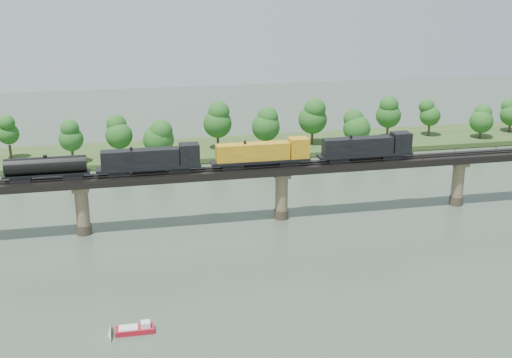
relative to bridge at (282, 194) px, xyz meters
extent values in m
plane|color=#354435|center=(0.00, -30.00, -5.46)|extent=(400.00, 400.00, 0.00)
cube|color=#2C461C|center=(0.00, 55.00, -4.66)|extent=(300.00, 24.00, 1.60)
cylinder|color=#473A2D|center=(-40.00, 0.00, -4.46)|extent=(3.00, 3.00, 2.00)
cylinder|color=#817154|center=(-40.00, 0.00, 0.04)|extent=(2.60, 2.60, 9.00)
cube|color=#817154|center=(-40.00, 0.00, 4.04)|extent=(3.20, 3.20, 1.00)
cylinder|color=#473A2D|center=(0.00, 0.00, -4.46)|extent=(3.00, 3.00, 2.00)
cylinder|color=#817154|center=(0.00, 0.00, 0.04)|extent=(2.60, 2.60, 9.00)
cube|color=#817154|center=(0.00, 0.00, 4.04)|extent=(3.20, 3.20, 1.00)
cylinder|color=#473A2D|center=(40.00, 0.00, -4.46)|extent=(3.00, 3.00, 2.00)
cylinder|color=#817154|center=(40.00, 0.00, 0.04)|extent=(2.60, 2.60, 9.00)
cube|color=#817154|center=(40.00, 0.00, 4.04)|extent=(3.20, 3.20, 1.00)
cube|color=black|center=(0.00, 0.00, 5.29)|extent=(220.00, 5.00, 1.50)
cube|color=black|center=(0.00, -0.75, 6.12)|extent=(220.00, 0.12, 0.16)
cube|color=black|center=(0.00, 0.75, 6.12)|extent=(220.00, 0.12, 0.16)
cube|color=black|center=(0.00, -2.40, 6.74)|extent=(220.00, 0.10, 0.10)
cube|color=black|center=(0.00, 2.40, 6.74)|extent=(220.00, 0.10, 0.10)
cube|color=black|center=(0.00, -2.40, 6.39)|extent=(0.08, 0.08, 0.70)
cube|color=black|center=(0.00, 2.40, 6.39)|extent=(0.08, 0.08, 0.70)
cylinder|color=#382619|center=(-60.94, 54.18, -2.00)|extent=(0.70, 0.70, 3.71)
sphere|color=#174D16|center=(-60.94, 54.18, 2.95)|extent=(5.67, 5.67, 5.67)
sphere|color=#174D16|center=(-60.94, 54.18, 6.04)|extent=(4.25, 4.25, 4.25)
cylinder|color=#382619|center=(-44.43, 46.31, -2.10)|extent=(0.70, 0.70, 3.51)
sphere|color=#174D16|center=(-44.43, 46.31, 2.57)|extent=(6.31, 6.31, 6.31)
sphere|color=#174D16|center=(-44.43, 46.31, 5.50)|extent=(4.73, 4.73, 4.73)
cylinder|color=#382619|center=(-32.24, 48.84, -2.19)|extent=(0.70, 0.70, 3.34)
sphere|color=#174D16|center=(-32.24, 48.84, 2.27)|extent=(7.18, 7.18, 7.18)
sphere|color=#174D16|center=(-32.24, 48.84, 5.06)|extent=(5.39, 5.39, 5.39)
cylinder|color=#382619|center=(-22.01, 46.15, -2.45)|extent=(0.70, 0.70, 2.83)
sphere|color=#174D16|center=(-22.01, 46.15, 1.32)|extent=(8.26, 8.26, 8.26)
sphere|color=#174D16|center=(-22.01, 46.15, 3.68)|extent=(6.19, 6.19, 6.19)
cylinder|color=#382619|center=(-5.04, 52.68, -1.88)|extent=(0.70, 0.70, 3.96)
sphere|color=#174D16|center=(-5.04, 52.68, 3.41)|extent=(8.07, 8.07, 8.07)
sphere|color=#174D16|center=(-5.04, 52.68, 6.71)|extent=(6.05, 6.05, 6.05)
cylinder|color=#382619|center=(8.52, 51.14, -2.23)|extent=(0.70, 0.70, 3.27)
sphere|color=#174D16|center=(8.52, 51.14, 2.13)|extent=(8.03, 8.03, 8.03)
sphere|color=#174D16|center=(8.52, 51.14, 4.85)|extent=(6.02, 6.02, 6.02)
cylinder|color=#382619|center=(22.65, 52.31, -1.90)|extent=(0.70, 0.70, 3.92)
sphere|color=#174D16|center=(22.65, 52.31, 3.33)|extent=(8.29, 8.29, 8.29)
sphere|color=#174D16|center=(22.65, 52.31, 6.60)|extent=(6.21, 6.21, 6.21)
cylinder|color=#382619|center=(33.59, 45.35, -2.35)|extent=(0.70, 0.70, 3.02)
sphere|color=#174D16|center=(33.59, 45.35, 1.69)|extent=(7.74, 7.74, 7.74)
sphere|color=#174D16|center=(33.59, 45.35, 4.21)|extent=(5.80, 5.80, 5.80)
cylinder|color=#382619|center=(46.81, 54.03, -1.96)|extent=(0.70, 0.70, 3.80)
sphere|color=#174D16|center=(46.81, 54.03, 3.10)|extent=(7.47, 7.47, 7.47)
sphere|color=#174D16|center=(46.81, 54.03, 6.27)|extent=(5.60, 5.60, 5.60)
cylinder|color=#382619|center=(60.48, 54.26, -2.17)|extent=(0.70, 0.70, 3.38)
sphere|color=#174D16|center=(60.48, 54.26, 2.34)|extent=(6.23, 6.23, 6.23)
sphere|color=#174D16|center=(60.48, 54.26, 5.16)|extent=(4.67, 4.67, 4.67)
cylinder|color=#382619|center=(74.35, 48.39, -2.47)|extent=(0.70, 0.70, 2.77)
sphere|color=#174D16|center=(74.35, 48.39, 1.22)|extent=(7.04, 7.04, 7.04)
sphere|color=#174D16|center=(74.35, 48.39, 3.54)|extent=(5.28, 5.28, 5.28)
cylinder|color=#382619|center=(87.62, 53.57, -2.39)|extent=(0.70, 0.70, 2.94)
sphere|color=#174D16|center=(87.62, 53.57, 1.54)|extent=(6.73, 6.73, 6.73)
sphere|color=#174D16|center=(87.62, 53.57, 3.99)|extent=(5.05, 5.05, 5.05)
cube|color=black|center=(23.68, 0.00, 6.62)|extent=(4.25, 2.55, 1.17)
cube|color=black|center=(11.99, 0.00, 6.62)|extent=(4.25, 2.55, 1.17)
cube|color=black|center=(17.83, 0.00, 7.37)|extent=(20.19, 3.19, 0.53)
cube|color=black|center=(16.24, 0.00, 9.33)|extent=(14.88, 2.87, 3.40)
cube|color=black|center=(25.80, 0.00, 9.65)|extent=(3.83, 3.19, 4.04)
cylinder|color=black|center=(17.83, 0.00, 6.78)|extent=(6.38, 1.49, 1.49)
cube|color=black|center=(1.36, 0.00, 6.62)|extent=(4.25, 2.55, 1.17)
cube|color=black|center=(-10.33, 0.00, 6.62)|extent=(4.25, 2.55, 1.17)
cube|color=black|center=(-4.48, 0.00, 7.37)|extent=(20.19, 3.19, 0.53)
cube|color=gold|center=(-6.07, 0.00, 9.33)|extent=(14.88, 2.87, 3.40)
cube|color=gold|center=(3.49, 0.00, 9.65)|extent=(3.83, 3.19, 4.04)
cylinder|color=black|center=(-4.48, 0.00, 6.78)|extent=(6.38, 1.49, 1.49)
cube|color=black|center=(-20.95, 0.00, 6.62)|extent=(4.25, 2.55, 1.17)
cube|color=black|center=(-32.64, 0.00, 6.62)|extent=(4.25, 2.55, 1.17)
cube|color=black|center=(-26.79, 0.00, 7.37)|extent=(20.19, 3.19, 0.53)
cube|color=black|center=(-28.39, 0.00, 9.33)|extent=(14.88, 2.87, 3.40)
cube|color=black|center=(-18.83, 0.00, 9.65)|extent=(3.83, 3.19, 4.04)
cylinder|color=black|center=(-26.79, 0.00, 6.78)|extent=(6.38, 1.49, 1.49)
cube|color=black|center=(-41.14, 0.00, 6.62)|extent=(3.72, 2.34, 1.17)
cube|color=black|center=(-50.70, 0.00, 6.62)|extent=(3.72, 2.34, 1.17)
cube|color=black|center=(-45.92, 0.00, 7.32)|extent=(15.94, 2.55, 0.32)
cylinder|color=black|center=(-45.92, 0.00, 9.02)|extent=(14.88, 3.19, 3.19)
cylinder|color=black|center=(-45.92, 0.00, 10.72)|extent=(0.74, 0.74, 0.53)
cube|color=#A61323|center=(-31.57, -39.19, -5.07)|extent=(5.56, 2.08, 0.77)
cube|color=white|center=(-32.46, -39.18, -4.63)|extent=(2.68, 1.70, 0.28)
cube|color=white|center=(-30.03, -39.21, -4.30)|extent=(1.35, 1.35, 0.77)
camera|label=1|loc=(-31.70, -121.43, 43.23)|focal=45.00mm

